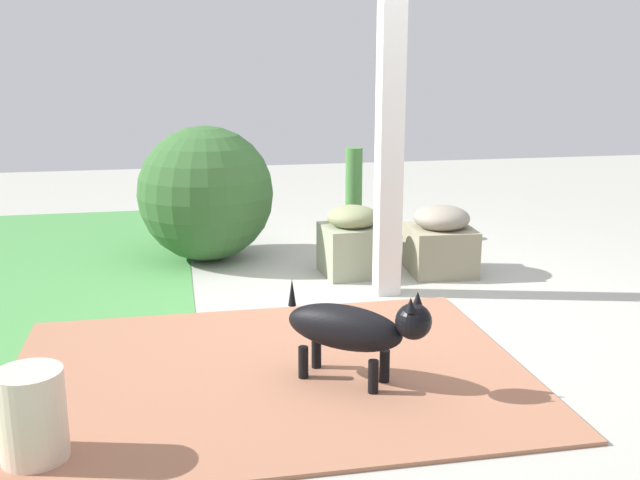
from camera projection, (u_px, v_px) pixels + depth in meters
ground_plane at (366, 309)px, 4.42m from camera, size 12.00×12.00×0.00m
brick_path at (270, 373)px, 3.50m from camera, size 1.80×2.40×0.02m
porch_pillar at (390, 106)px, 4.44m from camera, size 0.15×0.15×2.35m
stone_planter_nearest at (441, 241)px, 5.10m from camera, size 0.47×0.45×0.47m
stone_planter_near at (352, 241)px, 5.07m from camera, size 0.43×0.43×0.48m
round_shrub at (206, 194)px, 5.39m from camera, size 0.98×0.98×0.98m
terracotta_pot_tall at (354, 206)px, 6.11m from camera, size 0.25×0.25×0.74m
dog at (354, 328)px, 3.33m from camera, size 0.53×0.62×0.48m
ceramic_urn at (32, 417)px, 2.71m from camera, size 0.25×0.25×0.36m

